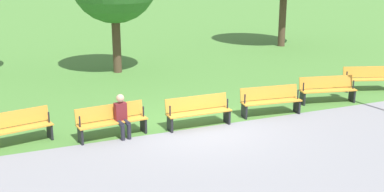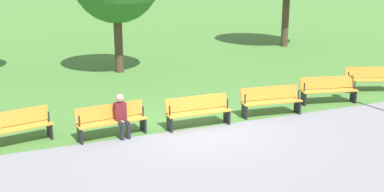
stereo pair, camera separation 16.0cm
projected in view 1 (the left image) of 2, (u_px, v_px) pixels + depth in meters
The scene contains 9 objects.
ground_plane at pixel (199, 127), 13.95m from camera, with size 120.00×120.00×0.00m, color #477A33.
path_paving at pixel (253, 168), 11.16m from camera, with size 29.70×6.18×0.01m, color gray.
bench_0 at pixel (369, 78), 17.75m from camera, with size 1.98×1.06×0.89m.
bench_1 at pixel (327, 89), 16.24m from camera, with size 1.99×0.87×0.89m.
bench_2 at pixel (270, 100), 14.95m from camera, with size 1.97×0.68×0.89m.
bench_3 at pixel (198, 111), 13.88m from camera, with size 1.93×0.47×0.89m.
bench_4 at pixel (112, 120), 13.06m from camera, with size 1.97×0.68×0.89m.
bench_5 at pixel (14, 128), 12.48m from camera, with size 1.99×0.87×0.89m.
person_seated at pixel (122, 115), 13.01m from camera, with size 0.36×0.54×1.20m.
Camera 1 is at (5.31, 12.06, 4.70)m, focal length 44.63 mm.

